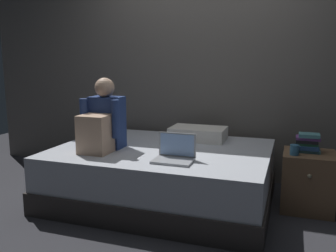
{
  "coord_description": "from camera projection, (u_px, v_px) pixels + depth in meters",
  "views": [
    {
      "loc": [
        0.93,
        -2.83,
        1.33
      ],
      "look_at": [
        -0.08,
        0.1,
        0.76
      ],
      "focal_mm": 38.91,
      "sensor_mm": 36.0,
      "label": 1
    }
  ],
  "objects": [
    {
      "name": "ground_plane",
      "position": [
        173.0,
        214.0,
        3.17
      ],
      "size": [
        8.0,
        8.0,
        0.0
      ],
      "primitive_type": "plane",
      "color": "#2D2D33"
    },
    {
      "name": "wall_back",
      "position": [
        207.0,
        58.0,
        4.04
      ],
      "size": [
        5.6,
        0.1,
        2.7
      ],
      "primitive_type": "cube",
      "color": "#605B56",
      "rests_on": "ground_plane"
    },
    {
      "name": "bed",
      "position": [
        163.0,
        174.0,
        3.46
      ],
      "size": [
        2.0,
        1.5,
        0.51
      ],
      "color": "#332D2B",
      "rests_on": "ground_plane"
    },
    {
      "name": "nightstand",
      "position": [
        308.0,
        181.0,
        3.24
      ],
      "size": [
        0.44,
        0.46,
        0.52
      ],
      "color": "brown",
      "rests_on": "ground_plane"
    },
    {
      "name": "person_sitting",
      "position": [
        102.0,
        123.0,
        3.31
      ],
      "size": [
        0.39,
        0.44,
        0.66
      ],
      "color": "navy",
      "rests_on": "bed"
    },
    {
      "name": "laptop",
      "position": [
        175.0,
        154.0,
        2.97
      ],
      "size": [
        0.32,
        0.23,
        0.22
      ],
      "color": "#9EA0A5",
      "rests_on": "bed"
    },
    {
      "name": "pillow",
      "position": [
        198.0,
        134.0,
        3.75
      ],
      "size": [
        0.56,
        0.36,
        0.13
      ],
      "primitive_type": "cube",
      "color": "silver",
      "rests_on": "bed"
    },
    {
      "name": "book_stack",
      "position": [
        307.0,
        143.0,
        3.22
      ],
      "size": [
        0.22,
        0.17,
        0.17
      ],
      "color": "teal",
      "rests_on": "nightstand"
    },
    {
      "name": "mug",
      "position": [
        294.0,
        150.0,
        3.12
      ],
      "size": [
        0.08,
        0.08,
        0.09
      ],
      "primitive_type": "cylinder",
      "color": "teal",
      "rests_on": "nightstand"
    },
    {
      "name": "clothes_pile",
      "position": [
        214.0,
        137.0,
        3.64
      ],
      "size": [
        0.19,
        0.16,
        0.1
      ],
      "color": "gray",
      "rests_on": "bed"
    }
  ]
}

